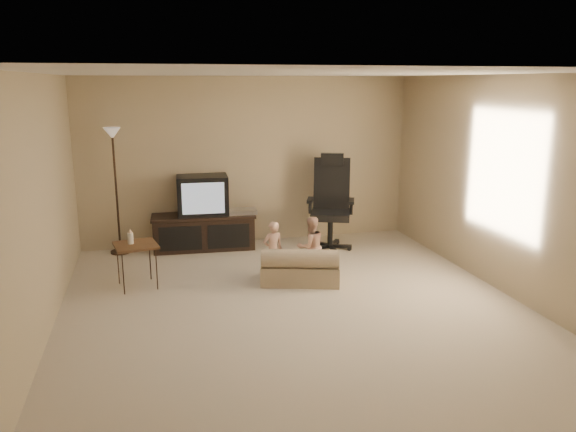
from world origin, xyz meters
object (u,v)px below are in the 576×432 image
office_chair (331,215)px  toddler_right (311,247)px  floor_lamp (114,163)px  tv_stand (204,219)px  toddler_left (273,250)px  child_sofa (300,268)px  side_table (135,245)px

office_chair → toddler_right: office_chair is taller
floor_lamp → toddler_right: bearing=-34.0°
tv_stand → floor_lamp: size_ratio=0.86×
toddler_left → tv_stand: bearing=-77.8°
office_chair → child_sofa: size_ratio=1.32×
tv_stand → toddler_right: (1.19, -1.56, -0.07)m
tv_stand → side_table: 1.72m
floor_lamp → child_sofa: floor_lamp is taller
toddler_right → toddler_left: bearing=-14.2°
office_chair → floor_lamp: bearing=-168.7°
tv_stand → toddler_left: size_ratio=2.10×
child_sofa → side_table: bearing=-173.7°
child_sofa → tv_stand: bearing=135.7°
tv_stand → floor_lamp: 1.49m
child_sofa → toddler_left: bearing=154.6°
office_chair → toddler_left: size_ratio=1.90×
office_chair → toddler_left: office_chair is taller
child_sofa → toddler_left: 0.43m
side_table → floor_lamp: floor_lamp is taller
tv_stand → toddler_right: 1.96m
floor_lamp → side_table: bearing=-80.2°
tv_stand → floor_lamp: bearing=-179.5°
toddler_right → child_sofa: bearing=38.8°
toddler_right → office_chair: bearing=-129.8°
office_chair → toddler_right: bearing=-98.7°
child_sofa → toddler_right: (0.20, 0.23, 0.20)m
office_chair → toddler_right: size_ratio=1.80×
tv_stand → floor_lamp: floor_lamp is taller
floor_lamp → toddler_left: (1.91, -1.59, -0.95)m
office_chair → child_sofa: bearing=-100.8°
tv_stand → office_chair: bearing=-10.7°
side_table → toddler_left: bearing=-3.5°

